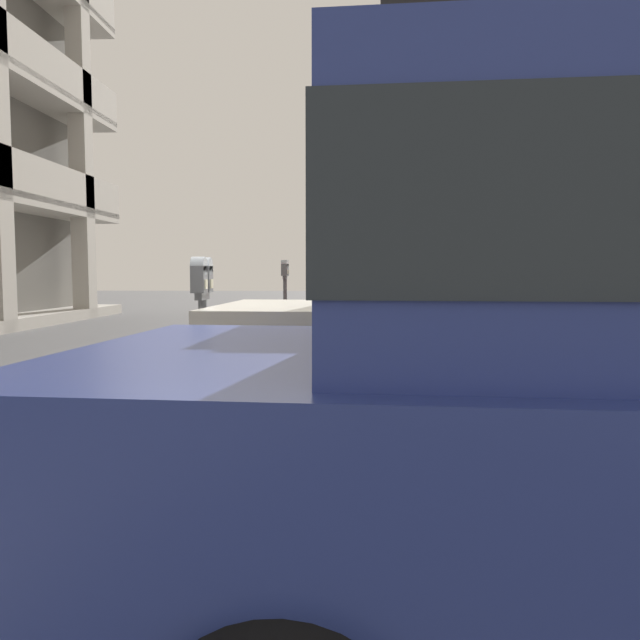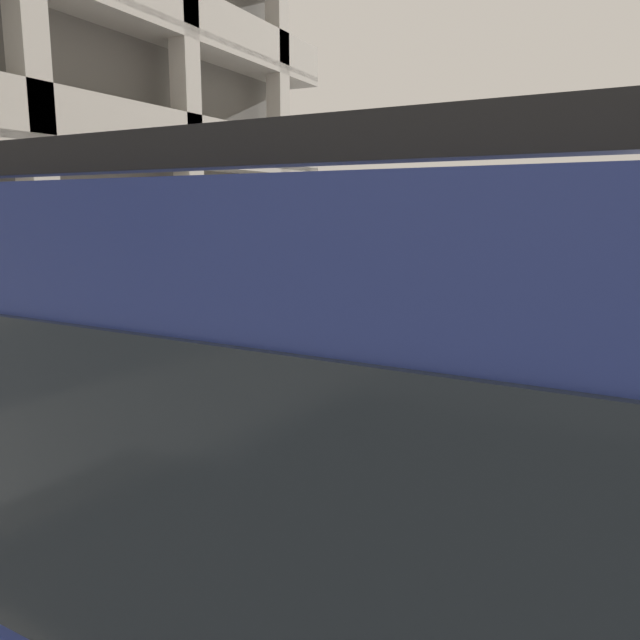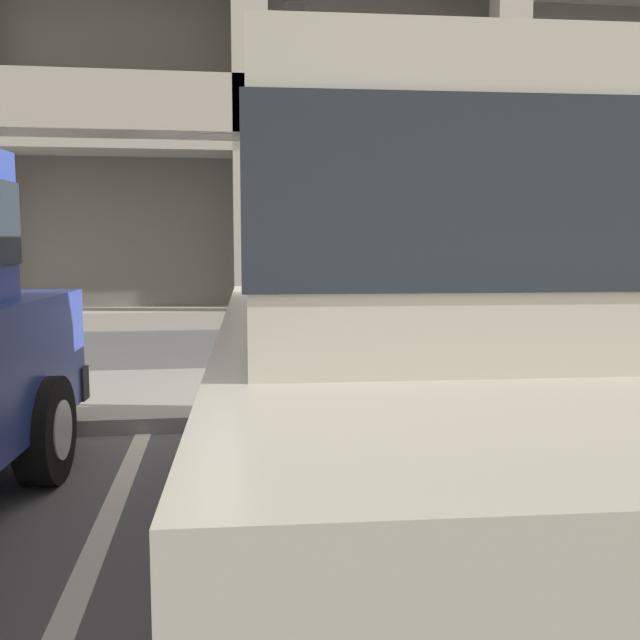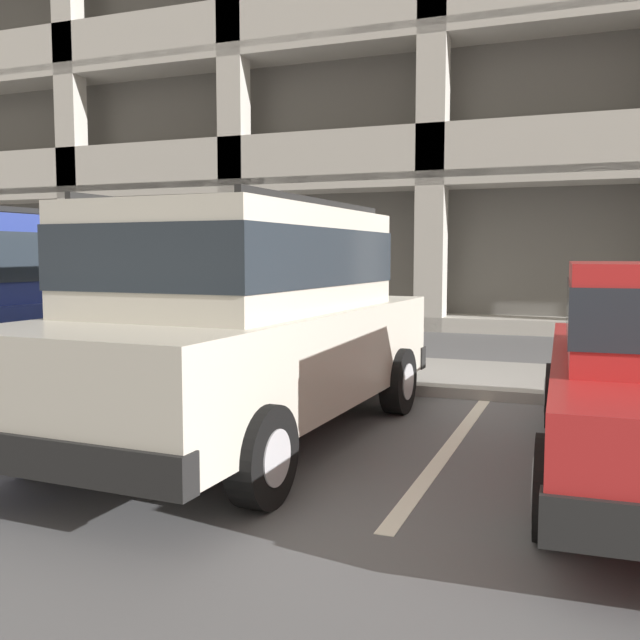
{
  "view_description": "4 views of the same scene",
  "coord_description": "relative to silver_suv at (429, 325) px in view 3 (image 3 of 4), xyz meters",
  "views": [
    {
      "loc": [
        -5.17,
        -0.89,
        1.4
      ],
      "look_at": [
        0.02,
        -0.63,
        1.0
      ],
      "focal_mm": 35.0,
      "sensor_mm": 36.0,
      "label": 1
    },
    {
      "loc": [
        -4.41,
        -3.0,
        1.94
      ],
      "look_at": [
        0.24,
        -0.71,
        1.01
      ],
      "focal_mm": 35.0,
      "sensor_mm": 36.0,
      "label": 2
    },
    {
      "loc": [
        -0.99,
        -5.26,
        1.46
      ],
      "look_at": [
        -0.38,
        -0.81,
        0.97
      ],
      "focal_mm": 40.0,
      "sensor_mm": 36.0,
      "label": 3
    },
    {
      "loc": [
        2.68,
        -7.59,
        1.59
      ],
      "look_at": [
        0.16,
        -1.03,
        0.95
      ],
      "focal_mm": 40.0,
      "sensor_mm": 36.0,
      "label": 4
    }
  ],
  "objects": [
    {
      "name": "ground_plane",
      "position": [
        0.07,
        2.17,
        -1.14
      ],
      "size": [
        80.0,
        80.0,
        0.1
      ],
      "color": "#565659"
    },
    {
      "name": "sidewalk",
      "position": [
        0.07,
        3.47,
        -1.03
      ],
      "size": [
        40.0,
        2.2,
        0.12
      ],
      "color": "gray",
      "rests_on": "ground_plane"
    },
    {
      "name": "silver_suv",
      "position": [
        0.0,
        0.0,
        0.0
      ],
      "size": [
        2.14,
        4.85,
        2.03
      ],
      "rotation": [
        0.0,
        0.0,
        -0.04
      ],
      "color": "beige",
      "rests_on": "ground_plane"
    },
    {
      "name": "parking_meter_near",
      "position": [
        0.03,
        2.52,
        0.08
      ],
      "size": [
        0.35,
        0.12,
        1.41
      ],
      "color": "#595B60",
      "rests_on": "sidewalk"
    }
  ]
}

